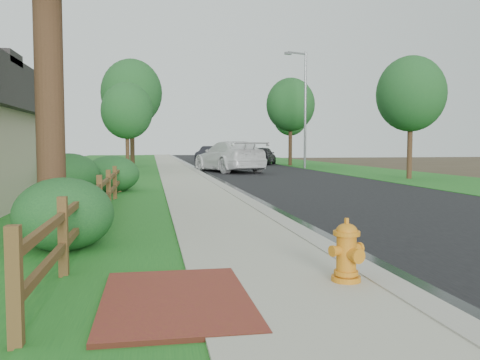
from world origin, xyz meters
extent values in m
plane|color=#372D1E|center=(0.00, 0.00, 0.00)|extent=(120.00, 120.00, 0.00)
cube|color=black|center=(4.60, 35.00, 0.01)|extent=(8.00, 90.00, 0.02)
cube|color=gray|center=(0.40, 35.00, 0.06)|extent=(0.40, 90.00, 0.12)
cube|color=black|center=(0.75, 35.00, 0.02)|extent=(0.50, 90.00, 0.00)
cube|color=#A8A592|center=(-0.90, 35.00, 0.05)|extent=(2.20, 90.00, 0.10)
cube|color=#19591D|center=(-2.80, 35.00, 0.03)|extent=(1.60, 90.00, 0.06)
cube|color=#19591D|center=(-8.00, 35.00, 0.02)|extent=(9.00, 90.00, 0.04)
cube|color=#19591D|center=(11.50, 35.00, 0.02)|extent=(6.00, 90.00, 0.04)
cube|color=brown|center=(-2.20, -1.00, 0.06)|extent=(1.60, 2.40, 0.11)
cube|color=#4A3518|center=(-3.60, -2.00, 0.55)|extent=(0.12, 0.12, 1.10)
cube|color=#4A3518|center=(-3.60, 0.40, 0.55)|extent=(0.12, 0.12, 1.10)
cube|color=#4A3518|center=(-3.60, 2.80, 0.55)|extent=(0.12, 0.12, 1.10)
cube|color=#4A3518|center=(-3.60, 5.20, 0.55)|extent=(0.12, 0.12, 1.10)
cube|color=#4A3518|center=(-3.60, 7.60, 0.55)|extent=(0.12, 0.12, 1.10)
cube|color=#4A3518|center=(-3.60, 10.00, 0.55)|extent=(0.12, 0.12, 1.10)
cube|color=#4A3518|center=(-3.60, 12.40, 0.55)|extent=(0.12, 0.12, 1.10)
cube|color=#4A3518|center=(-3.60, 14.80, 0.55)|extent=(0.12, 0.12, 1.10)
cube|color=#4A3518|center=(-3.60, -0.80, 0.45)|extent=(0.08, 2.35, 0.10)
cube|color=#4A3518|center=(-3.60, -0.80, 0.85)|extent=(0.08, 2.35, 0.10)
cube|color=#4A3518|center=(-3.60, 1.60, 0.45)|extent=(0.08, 2.35, 0.10)
cube|color=#4A3518|center=(-3.60, 1.60, 0.85)|extent=(0.08, 2.35, 0.10)
cube|color=#4A3518|center=(-3.60, 4.00, 0.45)|extent=(0.08, 2.35, 0.10)
cube|color=#4A3518|center=(-3.60, 4.00, 0.85)|extent=(0.08, 2.35, 0.10)
cube|color=#4A3518|center=(-3.60, 6.40, 0.45)|extent=(0.08, 2.35, 0.10)
cube|color=#4A3518|center=(-3.60, 6.40, 0.85)|extent=(0.08, 2.35, 0.10)
cube|color=#4A3518|center=(-3.60, 8.80, 0.45)|extent=(0.08, 2.35, 0.10)
cube|color=#4A3518|center=(-3.60, 8.80, 0.85)|extent=(0.08, 2.35, 0.10)
cube|color=#4A3518|center=(-3.60, 11.20, 0.45)|extent=(0.08, 2.35, 0.10)
cube|color=#4A3518|center=(-3.60, 11.20, 0.85)|extent=(0.08, 2.35, 0.10)
cube|color=#4A3518|center=(-3.60, 13.60, 0.45)|extent=(0.08, 2.35, 0.10)
cube|color=#4A3518|center=(-3.60, 13.60, 0.85)|extent=(0.08, 2.35, 0.10)
cylinder|color=#3C2818|center=(-4.30, 3.50, 2.75)|extent=(0.52, 0.52, 5.50)
cylinder|color=orange|center=(-0.10, -0.66, 0.13)|extent=(0.36, 0.36, 0.06)
cylinder|color=orange|center=(-0.10, -0.66, 0.42)|extent=(0.24, 0.24, 0.55)
cylinder|color=orange|center=(-0.10, -0.66, 0.21)|extent=(0.30, 0.30, 0.05)
cylinder|color=orange|center=(-0.10, -0.66, 0.70)|extent=(0.33, 0.33, 0.05)
ellipsoid|color=orange|center=(-0.10, -0.66, 0.72)|extent=(0.27, 0.27, 0.20)
cylinder|color=orange|center=(-0.10, -0.66, 0.84)|extent=(0.06, 0.06, 0.07)
cylinder|color=orange|center=(-0.05, -0.81, 0.45)|extent=(0.19, 0.17, 0.16)
cylinder|color=orange|center=(-0.27, -0.71, 0.49)|extent=(0.17, 0.16, 0.13)
cylinder|color=orange|center=(0.07, -0.60, 0.49)|extent=(0.17, 0.16, 0.13)
imported|color=silver|center=(2.51, 25.95, 1.00)|extent=(4.40, 7.27, 1.97)
imported|color=black|center=(7.20, 37.25, 0.82)|extent=(3.56, 5.07, 1.60)
imported|color=black|center=(3.27, 43.11, 0.83)|extent=(3.54, 5.17, 1.61)
cylinder|color=gray|center=(8.70, 29.54, 4.27)|extent=(0.17, 0.17, 8.53)
cube|color=gray|center=(8.00, 29.26, 8.34)|extent=(1.63, 0.74, 0.11)
cube|color=gray|center=(7.20, 28.94, 8.25)|extent=(0.56, 0.39, 0.17)
ellipsoid|color=brown|center=(-3.90, 3.76, 0.31)|extent=(0.99, 0.79, 0.61)
ellipsoid|color=#17421E|center=(-3.90, 2.30, 0.62)|extent=(2.07, 2.07, 1.23)
ellipsoid|color=#17421E|center=(-5.17, 11.14, 0.75)|extent=(2.55, 2.55, 1.49)
ellipsoid|color=#17421E|center=(-3.90, 12.73, 0.69)|extent=(2.58, 2.58, 1.37)
cylinder|color=#3C2818|center=(-3.90, 25.54, 1.68)|extent=(0.23, 0.23, 3.37)
ellipsoid|color=#17421E|center=(-3.90, 25.54, 3.85)|extent=(3.15, 3.15, 3.46)
cylinder|color=#3C2818|center=(10.54, 17.54, 1.90)|extent=(0.26, 0.26, 3.80)
ellipsoid|color=#17421E|center=(10.54, 17.54, 4.34)|extent=(3.48, 3.48, 3.82)
cylinder|color=#3C2818|center=(-3.90, 33.75, 2.53)|extent=(0.35, 0.35, 5.05)
ellipsoid|color=#17421E|center=(-3.90, 33.75, 5.77)|extent=(4.66, 4.66, 5.13)
cylinder|color=#3C2818|center=(9.00, 34.64, 2.23)|extent=(0.31, 0.31, 4.46)
ellipsoid|color=#17421E|center=(9.00, 34.64, 5.09)|extent=(4.03, 4.03, 4.44)
cylinder|color=#3C2818|center=(12.33, 46.63, 2.08)|extent=(0.29, 0.29, 4.16)
ellipsoid|color=#17421E|center=(12.33, 46.63, 4.75)|extent=(3.67, 3.67, 4.04)
camera|label=1|loc=(-2.44, -6.49, 1.78)|focal=38.00mm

